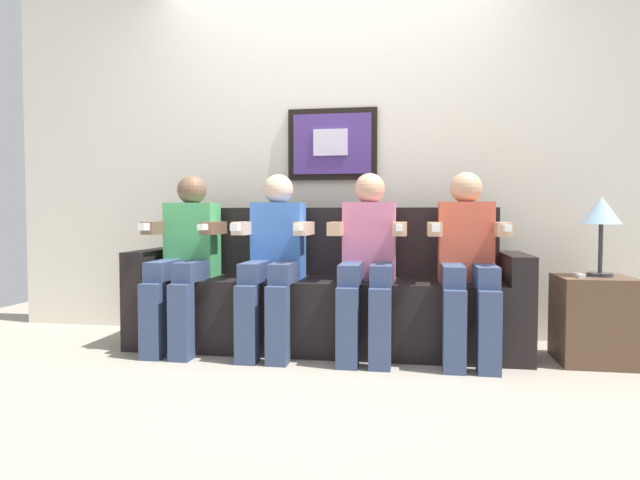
{
  "coord_description": "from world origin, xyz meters",
  "views": [
    {
      "loc": [
        0.55,
        -3.14,
        0.85
      ],
      "look_at": [
        0.0,
        0.15,
        0.7
      ],
      "focal_mm": 30.96,
      "sensor_mm": 36.0,
      "label": 1
    }
  ],
  "objects_px": {
    "person_rightmost": "(467,257)",
    "side_table_right": "(593,319)",
    "person_leftmost": "(185,254)",
    "person_left_center": "(274,255)",
    "spare_remote_on_table": "(579,275)",
    "table_lamp": "(601,214)",
    "couch": "(325,299)",
    "person_right_center": "(368,256)"
  },
  "relations": [
    {
      "from": "person_rightmost",
      "to": "side_table_right",
      "type": "bearing_deg",
      "value": 4.93
    },
    {
      "from": "person_leftmost",
      "to": "side_table_right",
      "type": "bearing_deg",
      "value": 1.44
    },
    {
      "from": "person_leftmost",
      "to": "person_left_center",
      "type": "height_order",
      "value": "same"
    },
    {
      "from": "spare_remote_on_table",
      "to": "person_left_center",
      "type": "bearing_deg",
      "value": -179.8
    },
    {
      "from": "table_lamp",
      "to": "person_left_center",
      "type": "bearing_deg",
      "value": -177.87
    },
    {
      "from": "person_leftmost",
      "to": "person_left_center",
      "type": "distance_m",
      "value": 0.58
    },
    {
      "from": "couch",
      "to": "table_lamp",
      "type": "bearing_deg",
      "value": -3.47
    },
    {
      "from": "table_lamp",
      "to": "side_table_right",
      "type": "bearing_deg",
      "value": -164.62
    },
    {
      "from": "table_lamp",
      "to": "person_leftmost",
      "type": "bearing_deg",
      "value": -178.37
    },
    {
      "from": "side_table_right",
      "to": "spare_remote_on_table",
      "type": "xyz_separation_m",
      "value": [
        -0.1,
        -0.06,
        0.26
      ]
    },
    {
      "from": "person_right_center",
      "to": "person_rightmost",
      "type": "height_order",
      "value": "same"
    },
    {
      "from": "spare_remote_on_table",
      "to": "couch",
      "type": "bearing_deg",
      "value": 173.75
    },
    {
      "from": "couch",
      "to": "person_leftmost",
      "type": "distance_m",
      "value": 0.93
    },
    {
      "from": "couch",
      "to": "person_left_center",
      "type": "height_order",
      "value": "person_left_center"
    },
    {
      "from": "person_leftmost",
      "to": "person_rightmost",
      "type": "relative_size",
      "value": 1.0
    },
    {
      "from": "person_left_center",
      "to": "person_right_center",
      "type": "bearing_deg",
      "value": 0.05
    },
    {
      "from": "person_leftmost",
      "to": "spare_remote_on_table",
      "type": "relative_size",
      "value": 8.54
    },
    {
      "from": "table_lamp",
      "to": "couch",
      "type": "bearing_deg",
      "value": 176.53
    },
    {
      "from": "table_lamp",
      "to": "person_right_center",
      "type": "bearing_deg",
      "value": -176.96
    },
    {
      "from": "couch",
      "to": "person_leftmost",
      "type": "bearing_deg",
      "value": -169.02
    },
    {
      "from": "person_left_center",
      "to": "spare_remote_on_table",
      "type": "bearing_deg",
      "value": 0.2
    },
    {
      "from": "person_left_center",
      "to": "person_rightmost",
      "type": "relative_size",
      "value": 1.0
    },
    {
      "from": "couch",
      "to": "side_table_right",
      "type": "height_order",
      "value": "couch"
    },
    {
      "from": "person_leftmost",
      "to": "person_rightmost",
      "type": "height_order",
      "value": "same"
    },
    {
      "from": "couch",
      "to": "spare_remote_on_table",
      "type": "bearing_deg",
      "value": -6.25
    },
    {
      "from": "person_right_center",
      "to": "table_lamp",
      "type": "xyz_separation_m",
      "value": [
        1.33,
        0.07,
        0.25
      ]
    },
    {
      "from": "person_leftmost",
      "to": "spare_remote_on_table",
      "type": "xyz_separation_m",
      "value": [
        2.36,
        0.01,
        -0.1
      ]
    },
    {
      "from": "couch",
      "to": "table_lamp",
      "type": "height_order",
      "value": "table_lamp"
    },
    {
      "from": "person_leftmost",
      "to": "person_rightmost",
      "type": "xyz_separation_m",
      "value": [
        1.74,
        0.0,
        0.0
      ]
    },
    {
      "from": "person_left_center",
      "to": "spare_remote_on_table",
      "type": "relative_size",
      "value": 8.54
    },
    {
      "from": "person_rightmost",
      "to": "person_left_center",
      "type": "bearing_deg",
      "value": 180.0
    },
    {
      "from": "person_rightmost",
      "to": "table_lamp",
      "type": "relative_size",
      "value": 2.41
    },
    {
      "from": "person_rightmost",
      "to": "table_lamp",
      "type": "xyz_separation_m",
      "value": [
        0.75,
        0.07,
        0.25
      ]
    },
    {
      "from": "person_right_center",
      "to": "person_rightmost",
      "type": "xyz_separation_m",
      "value": [
        0.58,
        -0.0,
        0.0
      ]
    },
    {
      "from": "person_leftmost",
      "to": "couch",
      "type": "bearing_deg",
      "value": 10.98
    },
    {
      "from": "person_left_center",
      "to": "side_table_right",
      "type": "bearing_deg",
      "value": 1.88
    },
    {
      "from": "person_right_center",
      "to": "person_leftmost",
      "type": "bearing_deg",
      "value": -179.98
    },
    {
      "from": "person_rightmost",
      "to": "table_lamp",
      "type": "distance_m",
      "value": 0.79
    },
    {
      "from": "person_rightmost",
      "to": "spare_remote_on_table",
      "type": "xyz_separation_m",
      "value": [
        0.62,
        0.01,
        -0.1
      ]
    },
    {
      "from": "couch",
      "to": "table_lamp",
      "type": "xyz_separation_m",
      "value": [
        1.62,
        -0.1,
        0.55
      ]
    },
    {
      "from": "person_leftmost",
      "to": "side_table_right",
      "type": "distance_m",
      "value": 2.48
    },
    {
      "from": "side_table_right",
      "to": "person_rightmost",
      "type": "bearing_deg",
      "value": -175.07
    }
  ]
}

